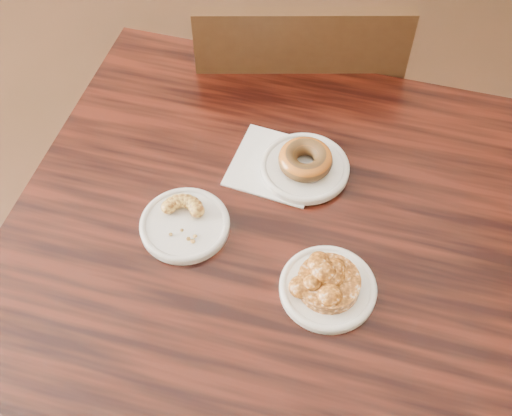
{
  "coord_description": "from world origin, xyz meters",
  "views": [
    {
      "loc": [
        0.18,
        -0.94,
        1.7
      ],
      "look_at": [
        0.2,
        -0.29,
        0.8
      ],
      "focal_mm": 45.0,
      "sensor_mm": 36.0,
      "label": 1
    }
  ],
  "objects_px": {
    "chair_far": "(291,101)",
    "cruller_fragment": "(184,219)",
    "cafe_table": "(260,319)",
    "apple_fritter": "(329,281)",
    "glazed_donut": "(305,160)"
  },
  "relations": [
    {
      "from": "chair_far",
      "to": "glazed_donut",
      "type": "distance_m",
      "value": 0.6
    },
    {
      "from": "apple_fritter",
      "to": "cafe_table",
      "type": "bearing_deg",
      "value": 128.32
    },
    {
      "from": "chair_far",
      "to": "cruller_fragment",
      "type": "distance_m",
      "value": 0.74
    },
    {
      "from": "glazed_donut",
      "to": "cruller_fragment",
      "type": "distance_m",
      "value": 0.25
    },
    {
      "from": "chair_far",
      "to": "apple_fritter",
      "type": "height_order",
      "value": "chair_far"
    },
    {
      "from": "apple_fritter",
      "to": "cruller_fragment",
      "type": "height_order",
      "value": "apple_fritter"
    },
    {
      "from": "glazed_donut",
      "to": "cruller_fragment",
      "type": "xyz_separation_m",
      "value": [
        -0.22,
        -0.12,
        -0.01
      ]
    },
    {
      "from": "cafe_table",
      "to": "glazed_donut",
      "type": "relative_size",
      "value": 8.77
    },
    {
      "from": "chair_far",
      "to": "apple_fritter",
      "type": "xyz_separation_m",
      "value": [
        0.0,
        -0.75,
        0.33
      ]
    },
    {
      "from": "cafe_table",
      "to": "chair_far",
      "type": "height_order",
      "value": "chair_far"
    },
    {
      "from": "cafe_table",
      "to": "chair_far",
      "type": "relative_size",
      "value": 1.0
    },
    {
      "from": "cafe_table",
      "to": "chair_far",
      "type": "bearing_deg",
      "value": 97.5
    },
    {
      "from": "cruller_fragment",
      "to": "apple_fritter",
      "type": "bearing_deg",
      "value": -28.89
    },
    {
      "from": "glazed_donut",
      "to": "cafe_table",
      "type": "bearing_deg",
      "value": -124.62
    },
    {
      "from": "glazed_donut",
      "to": "apple_fritter",
      "type": "distance_m",
      "value": 0.26
    }
  ]
}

